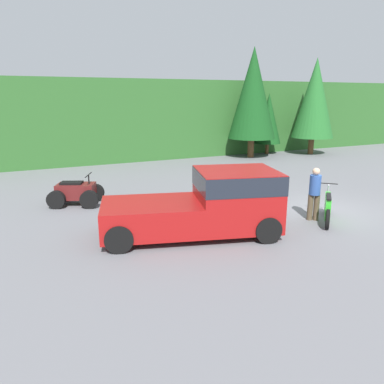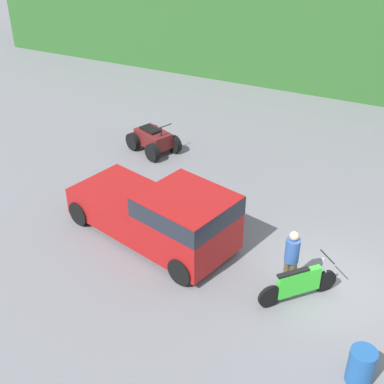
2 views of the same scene
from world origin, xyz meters
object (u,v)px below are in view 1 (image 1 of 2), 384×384
(pickup_truck_red, at_px, (209,202))
(dirt_bike, at_px, (327,208))
(quad_atv, at_px, (76,193))
(rider_person, at_px, (315,192))

(pickup_truck_red, height_order, dirt_bike, pickup_truck_red)
(pickup_truck_red, distance_m, quad_atv, 5.93)
(pickup_truck_red, bearing_deg, quad_atv, 137.81)
(rider_person, bearing_deg, dirt_bike, -102.32)
(dirt_bike, relative_size, rider_person, 0.95)
(quad_atv, bearing_deg, dirt_bike, -14.07)
(pickup_truck_red, xyz_separation_m, dirt_bike, (4.13, -0.62, -0.54))
(dirt_bike, distance_m, rider_person, 0.67)
(quad_atv, relative_size, rider_person, 1.26)
(pickup_truck_red, distance_m, dirt_bike, 4.21)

